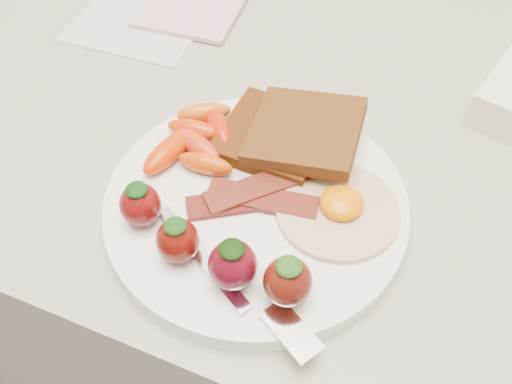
% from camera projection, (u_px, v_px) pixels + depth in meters
% --- Properties ---
extents(counter, '(2.00, 0.60, 0.90)m').
position_uv_depth(counter, '(283.00, 310.00, 0.95)').
color(counter, gray).
rests_on(counter, ground).
extents(plate, '(0.27, 0.27, 0.02)m').
position_uv_depth(plate, '(256.00, 205.00, 0.51)').
color(plate, white).
rests_on(plate, counter).
extents(toast_lower, '(0.10, 0.10, 0.01)m').
position_uv_depth(toast_lower, '(274.00, 136.00, 0.54)').
color(toast_lower, black).
rests_on(toast_lower, plate).
extents(toast_upper, '(0.11, 0.11, 0.02)m').
position_uv_depth(toast_upper, '(305.00, 131.00, 0.53)').
color(toast_upper, '#3C1D0D').
rests_on(toast_upper, toast_lower).
extents(fried_egg, '(0.13, 0.13, 0.02)m').
position_uv_depth(fried_egg, '(339.00, 208.00, 0.49)').
color(fried_egg, white).
rests_on(fried_egg, plate).
extents(bacon_strips, '(0.11, 0.10, 0.01)m').
position_uv_depth(bacon_strips, '(255.00, 196.00, 0.50)').
color(bacon_strips, '#400C0C').
rests_on(bacon_strips, plate).
extents(baby_carrots, '(0.09, 0.12, 0.02)m').
position_uv_depth(baby_carrots, '(196.00, 138.00, 0.54)').
color(baby_carrots, red).
rests_on(baby_carrots, plate).
extents(strawberries, '(0.18, 0.06, 0.05)m').
position_uv_depth(strawberries, '(213.00, 249.00, 0.44)').
color(strawberries, '#5F0A0A').
rests_on(strawberries, plate).
extents(fork, '(0.17, 0.09, 0.00)m').
position_uv_depth(fork, '(241.00, 289.00, 0.44)').
color(fork, silver).
rests_on(fork, plate).
extents(paper_sheet, '(0.17, 0.22, 0.00)m').
position_uv_depth(paper_sheet, '(152.00, 6.00, 0.73)').
color(paper_sheet, silver).
rests_on(paper_sheet, counter).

